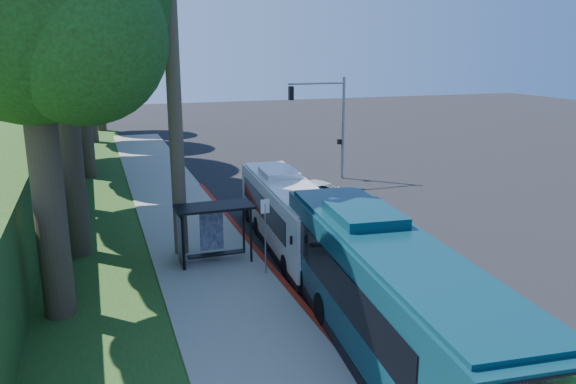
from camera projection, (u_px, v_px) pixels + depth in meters
name	position (u px, v px, depth m)	size (l,w,h in m)	color
ground	(338.00, 226.00, 28.78)	(140.00, 140.00, 0.00)	black
sidewalk	(196.00, 241.00, 26.44)	(4.50, 70.00, 0.12)	gray
red_curb	(268.00, 264.00, 23.51)	(0.25, 30.00, 0.13)	#A02211
grass_verge	(70.00, 223.00, 29.19)	(8.00, 70.00, 0.06)	#234719
bus_shelter	(208.00, 222.00, 23.40)	(3.20, 1.51, 2.55)	black
stop_sign_pole	(265.00, 226.00, 21.97)	(0.35, 0.06, 3.17)	gray
traffic_signal_pole	(330.00, 116.00, 38.04)	(4.10, 0.30, 7.00)	gray
tree_2	(77.00, 23.00, 37.00)	(8.82, 8.40, 15.12)	#382B1E
tree_3	(49.00, 7.00, 43.30)	(10.08, 9.60, 17.28)	#382B1E
tree_4	(86.00, 39.00, 51.97)	(8.40, 8.00, 14.14)	#382B1E
tree_5	(96.00, 47.00, 59.79)	(7.35, 7.00, 12.86)	#382B1E
tree_6	(32.00, 19.00, 16.75)	(7.56, 7.20, 13.74)	#382B1E
white_bus	(288.00, 212.00, 25.66)	(3.07, 10.93, 3.22)	silver
teal_bus	(388.00, 295.00, 16.24)	(4.14, 13.42, 3.93)	#0A303B
pickup	(320.00, 196.00, 31.68)	(2.49, 5.39, 1.50)	silver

